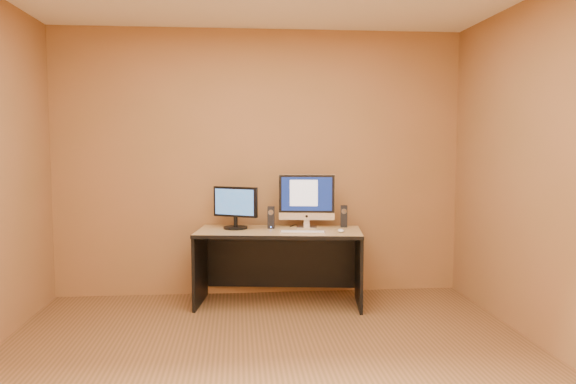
% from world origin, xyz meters
% --- Properties ---
extents(floor, '(4.00, 4.00, 0.00)m').
position_xyz_m(floor, '(0.00, 0.00, 0.00)').
color(floor, brown).
rests_on(floor, ground).
extents(walls, '(4.00, 4.00, 2.60)m').
position_xyz_m(walls, '(0.00, 0.00, 1.30)').
color(walls, '#97633C').
rests_on(walls, ground).
extents(desk, '(1.58, 0.85, 0.70)m').
position_xyz_m(desk, '(0.15, 1.56, 0.35)').
color(desk, tan).
rests_on(desk, ground).
extents(imac, '(0.56, 0.27, 0.52)m').
position_xyz_m(imac, '(0.43, 1.72, 0.95)').
color(imac, '#B2B3B7').
rests_on(imac, desk).
extents(second_monitor, '(0.50, 0.41, 0.39)m').
position_xyz_m(second_monitor, '(-0.24, 1.70, 0.89)').
color(second_monitor, black).
rests_on(second_monitor, desk).
extents(speaker_left, '(0.07, 0.08, 0.21)m').
position_xyz_m(speaker_left, '(0.09, 1.69, 0.80)').
color(speaker_left, black).
rests_on(speaker_left, desk).
extents(speaker_right, '(0.07, 0.08, 0.21)m').
position_xyz_m(speaker_right, '(0.79, 1.71, 0.80)').
color(speaker_right, black).
rests_on(speaker_right, desk).
extents(keyboard, '(0.42, 0.17, 0.02)m').
position_xyz_m(keyboard, '(0.35, 1.40, 0.70)').
color(keyboard, silver).
rests_on(keyboard, desk).
extents(mouse, '(0.06, 0.10, 0.03)m').
position_xyz_m(mouse, '(0.70, 1.39, 0.71)').
color(mouse, white).
rests_on(mouse, desk).
extents(cable_a, '(0.01, 0.21, 0.01)m').
position_xyz_m(cable_a, '(0.42, 1.85, 0.70)').
color(cable_a, black).
rests_on(cable_a, desk).
extents(cable_b, '(0.07, 0.16, 0.01)m').
position_xyz_m(cable_b, '(0.31, 1.83, 0.70)').
color(cable_b, black).
rests_on(cable_b, desk).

